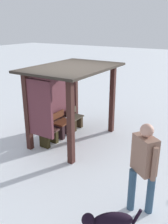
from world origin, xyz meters
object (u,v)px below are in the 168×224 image
object	(u,v)px
bench_left_inside	(48,135)
dog	(109,223)
bench_center_inside	(63,127)
person_walking	(144,162)
bus_shelter	(64,88)
bench_right_inside	(75,121)

from	to	relation	value
bench_left_inside	dog	xyz separation A→B (m)	(-2.20, -3.04, 0.20)
bench_center_inside	person_walking	world-z (taller)	person_walking
bench_left_inside	person_walking	world-z (taller)	person_walking
bench_center_inside	person_walking	distance (m)	3.74
bench_left_inside	bench_center_inside	bearing A→B (deg)	-0.09
bus_shelter	person_walking	distance (m)	3.49
bus_shelter	bench_left_inside	xyz separation A→B (m)	(-0.56, 0.18, -1.30)
bench_left_inside	dog	size ratio (longest dim) A/B	0.94
bus_shelter	person_walking	size ratio (longest dim) A/B	1.59
person_walking	bench_center_inside	bearing A→B (deg)	59.91
dog	bench_right_inside	bearing A→B (deg)	40.57
bench_left_inside	bench_right_inside	world-z (taller)	bench_left_inside
bus_shelter	bench_left_inside	bearing A→B (deg)	161.86
bench_left_inside	bench_center_inside	world-z (taller)	bench_center_inside
person_walking	bench_left_inside	bearing A→B (deg)	69.89
bench_right_inside	person_walking	bearing A→B (deg)	-128.39
bench_left_inside	dog	distance (m)	3.76
bus_shelter	bench_right_inside	size ratio (longest dim) A/B	3.99
bench_left_inside	dog	world-z (taller)	bench_left_inside
bench_right_inside	dog	xyz separation A→B (m)	(-3.56, -3.05, 0.21)
bench_left_inside	bus_shelter	bearing A→B (deg)	-18.14
bench_right_inside	person_walking	xyz separation A→B (m)	(-2.51, -3.17, 0.76)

